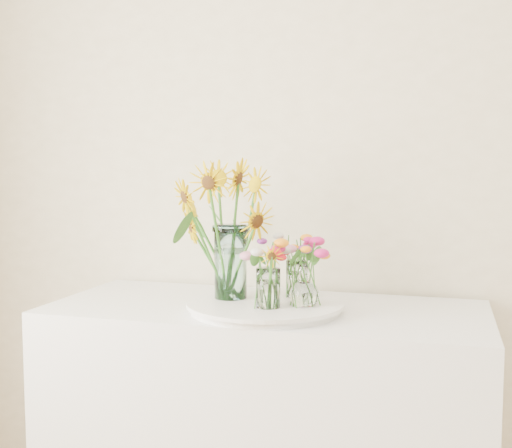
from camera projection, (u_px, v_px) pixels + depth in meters
name	position (u px, v px, depth m)	size (l,w,h in m)	color
counter	(265.00, 440.00, 2.11)	(1.40, 0.60, 0.90)	white
tray	(265.00, 307.00, 2.00)	(0.47, 0.47, 0.03)	white
mason_jar	(231.00, 262.00, 2.05)	(0.10, 0.10, 0.24)	#B1E5E9
sunflower_bouquet	(230.00, 230.00, 2.04)	(0.61, 0.61, 0.45)	#DFB604
small_vase_a	(268.00, 289.00, 1.91)	(0.07, 0.07, 0.12)	white
wildflower_posy_a	(268.00, 274.00, 1.91)	(0.19, 0.19, 0.21)	orange
small_vase_b	(304.00, 286.00, 1.94)	(0.09, 0.09, 0.13)	white
wildflower_posy_b	(304.00, 271.00, 1.94)	(0.20, 0.20, 0.22)	orange
small_vase_c	(297.00, 279.00, 2.08)	(0.07, 0.07, 0.12)	white
wildflower_posy_c	(297.00, 265.00, 2.07)	(0.17, 0.17, 0.21)	orange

